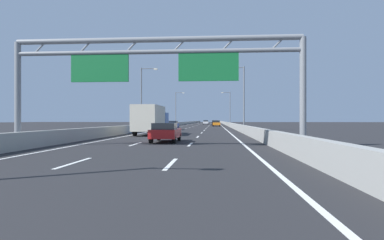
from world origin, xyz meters
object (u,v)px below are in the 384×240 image
Objects in this scene: blue_car at (172,125)px; orange_car at (216,123)px; streetlamp_left_mid at (143,95)px; white_car at (206,122)px; red_car at (166,132)px; box_truck at (151,119)px; black_car at (215,123)px; streetlamp_left_far at (177,107)px; streetlamp_right_far at (229,106)px; streetlamp_right_mid at (242,94)px; sign_gantry at (155,63)px.

blue_car is 1.01× the size of orange_car.
white_car is at bearing 83.17° from streetlamp_left_mid.
red_car is 54.68m from orange_car.
box_truck is (0.01, -16.59, 0.92)m from blue_car.
streetlamp_left_mid reaches higher than black_car.
blue_car is 27.47m from red_car.
red_car is at bearing -83.69° from streetlamp_left_far.
streetlamp_left_far is (0.00, 41.95, 0.00)m from streetlamp_left_mid.
box_truck is at bearing -101.04° from streetlamp_right_far.
streetlamp_right_mid reaches higher than red_car.
sign_gantry is 59.36m from orange_car.
streetlamp_right_far is at bearing 83.97° from sign_gantry.
red_car is at bearing -83.16° from blue_car.
streetlamp_left_far is at bearing 180.00° from streetlamp_right_far.
blue_car is 0.92× the size of black_car.
sign_gantry is at bearing -96.03° from streetlamp_right_far.
streetlamp_right_far is at bearing 90.00° from streetlamp_right_mid.
streetlamp_right_far reaches higher than orange_car.
streetlamp_left_mid is 32.54m from orange_car.
streetlamp_left_far is 39.54m from blue_car.
streetlamp_right_mid is at bearing -70.41° from streetlamp_left_far.
streetlamp_left_mid reaches higher than blue_car.
black_car is at bearing 87.25° from sign_gantry.
streetlamp_left_mid reaches higher than box_truck.
black_car is (6.82, 39.74, -0.02)m from blue_car.
red_car is at bearing 91.31° from sign_gantry.
streetlamp_left_mid and streetlamp_left_far have the same top height.
orange_car is at bearing 80.65° from box_truck.
blue_car is at bearing -99.73° from black_car.
streetlamp_left_mid is at bearing -96.83° from white_car.
streetlamp_right_mid is (7.49, 28.94, 0.56)m from sign_gantry.
streetlamp_left_far reaches higher than sign_gantry.
sign_gantry is at bearing -104.52° from streetlamp_right_mid.
sign_gantry is 93.42m from white_car.
streetlamp_left_far reaches higher than red_car.
streetlamp_right_far is 2.30× the size of red_car.
streetlamp_left_far reaches higher than black_car.
orange_car is (0.41, -12.49, 0.01)m from black_car.
streetlamp_right_mid is 2.20× the size of white_car.
box_truck is at bearing -128.43° from streetlamp_right_mid.
sign_gantry is at bearing -75.59° from streetlamp_left_mid.
box_truck reaches higher than orange_car.
streetlamp_left_far is at bearing 95.94° from blue_car.
streetlamp_right_mid is at bearing 0.00° from streetlamp_left_mid.
red_car is at bearing -90.24° from white_car.
black_car is at bearing 86.97° from red_car.
white_car is 0.49× the size of box_truck.
streetlamp_left_far is 24.17m from white_car.
white_car is (0.27, 93.33, -4.07)m from sign_gantry.
streetlamp_left_mid is 25.88m from red_car.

